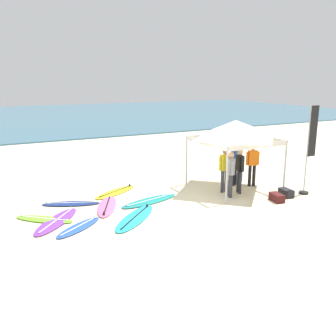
% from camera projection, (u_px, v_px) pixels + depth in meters
% --- Properties ---
extents(ground_plane, '(80.00, 80.00, 0.00)m').
position_uv_depth(ground_plane, '(189.00, 204.00, 13.19)').
color(ground_plane, beige).
extents(sea, '(80.00, 36.00, 0.10)m').
position_uv_depth(sea, '(35.00, 117.00, 42.12)').
color(sea, '#386B84').
rests_on(sea, ground).
extents(canopy_tent, '(2.87, 2.87, 2.75)m').
position_uv_depth(canopy_tent, '(235.00, 129.00, 14.46)').
color(canopy_tent, '#B7B7BC').
rests_on(canopy_tent, ground).
extents(surfboard_navy, '(2.05, 1.27, 0.19)m').
position_uv_depth(surfboard_navy, '(71.00, 204.00, 13.08)').
color(surfboard_navy, navy).
rests_on(surfboard_navy, ground).
extents(surfboard_cyan, '(2.29, 2.23, 0.19)m').
position_uv_depth(surfboard_cyan, '(135.00, 218.00, 11.75)').
color(surfboard_cyan, '#23B2CC').
rests_on(surfboard_cyan, ground).
extents(surfboard_lime, '(1.79, 1.68, 0.19)m').
position_uv_depth(surfboard_lime, '(44.00, 219.00, 11.64)').
color(surfboard_lime, '#7AD12D').
rests_on(surfboard_lime, ground).
extents(surfboard_teal, '(2.49, 1.19, 0.19)m').
position_uv_depth(surfboard_teal, '(149.00, 201.00, 13.38)').
color(surfboard_teal, '#19847F').
rests_on(surfboard_teal, ground).
extents(surfboard_yellow, '(2.15, 1.53, 0.19)m').
position_uv_depth(surfboard_yellow, '(116.00, 192.00, 14.42)').
color(surfboard_yellow, yellow).
rests_on(surfboard_yellow, ground).
extents(surfboard_blue, '(1.77, 1.46, 0.19)m').
position_uv_depth(surfboard_blue, '(79.00, 227.00, 11.02)').
color(surfboard_blue, blue).
rests_on(surfboard_blue, ground).
extents(surfboard_pink, '(1.49, 2.27, 0.19)m').
position_uv_depth(surfboard_pink, '(107.00, 206.00, 12.82)').
color(surfboard_pink, pink).
rests_on(surfboard_pink, ground).
extents(surfboard_purple, '(2.01, 2.23, 0.19)m').
position_uv_depth(surfboard_purple, '(57.00, 221.00, 11.49)').
color(surfboard_purple, purple).
rests_on(surfboard_purple, ground).
extents(person_blue, '(0.50, 0.36, 1.71)m').
position_uv_depth(person_blue, '(235.00, 162.00, 15.24)').
color(person_blue, black).
rests_on(person_blue, ground).
extents(person_orange, '(0.52, 0.33, 1.71)m').
position_uv_depth(person_orange, '(252.00, 163.00, 15.12)').
color(person_orange, black).
rests_on(person_orange, ground).
extents(person_black, '(0.33, 0.52, 1.71)m').
position_uv_depth(person_black, '(240.00, 168.00, 14.18)').
color(person_black, '#2D2D33').
rests_on(person_black, ground).
extents(person_yellow, '(0.55, 0.23, 1.71)m').
position_uv_depth(person_yellow, '(225.00, 167.00, 14.31)').
color(person_yellow, '#383842').
rests_on(person_yellow, ground).
extents(person_grey, '(0.35, 0.51, 1.71)m').
position_uv_depth(person_grey, '(231.00, 171.00, 13.72)').
color(person_grey, '#383842').
rests_on(person_grey, ground).
extents(banner_flag, '(0.60, 0.36, 3.40)m').
position_uv_depth(banner_flag, '(309.00, 153.00, 14.01)').
color(banner_flag, '#99999E').
rests_on(banner_flag, ground).
extents(gear_bag_near_tent, '(0.41, 0.64, 0.28)m').
position_uv_depth(gear_bag_near_tent, '(286.00, 193.00, 13.96)').
color(gear_bag_near_tent, '#232328').
rests_on(gear_bag_near_tent, ground).
extents(gear_bag_by_pole, '(0.44, 0.65, 0.28)m').
position_uv_depth(gear_bag_by_pole, '(277.00, 197.00, 13.42)').
color(gear_bag_by_pole, '#4C1919').
rests_on(gear_bag_by_pole, ground).
extents(cooler_box, '(0.50, 0.36, 0.39)m').
position_uv_depth(cooler_box, '(235.00, 177.00, 16.00)').
color(cooler_box, '#2D60B7').
rests_on(cooler_box, ground).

